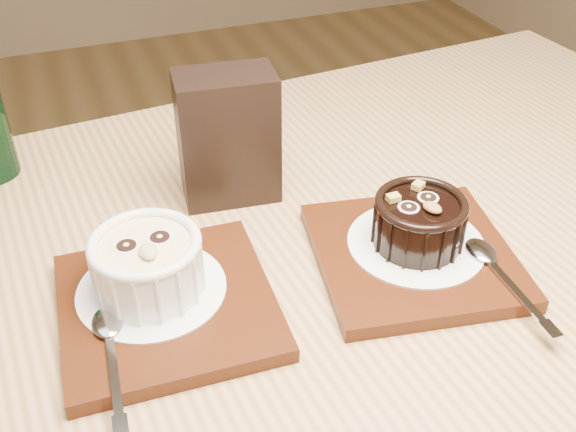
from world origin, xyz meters
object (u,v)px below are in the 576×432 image
Objects in this scene: tray_right at (413,255)px; ramekin_dark at (419,220)px; tray_left at (168,306)px; condiment_stand at (228,137)px; table at (322,346)px; ramekin_white at (147,262)px.

tray_right is 2.09× the size of ramekin_dark.
condiment_stand reaches higher than tray_left.
ramekin_dark reaches higher than tray_right.
condiment_stand reaches higher than table.
table is 7.03× the size of tray_right.
ramekin_white is at bearing -129.09° from condiment_stand.
table is at bearing 162.59° from ramekin_dark.
condiment_stand is (-0.04, 0.16, 0.16)m from table.
tray_left is at bearing 176.47° from tray_right.
tray_right is at bearing -52.96° from condiment_stand.
ramekin_dark is (0.24, -0.01, 0.04)m from tray_left.
tray_left is 0.23m from tray_right.
ramekin_dark is (0.25, -0.02, -0.00)m from ramekin_white.
ramekin_white reaches higher than tray_right.
table is 9.04× the size of condiment_stand.
tray_left is at bearing -123.66° from condiment_stand.
ramekin_white is at bearing 171.17° from table.
tray_left is 0.24m from ramekin_dark.
ramekin_dark reaches higher than table.
tray_right is (0.24, -0.03, -0.04)m from ramekin_white.
ramekin_white reaches higher than tray_left.
ramekin_white is 0.25m from tray_right.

